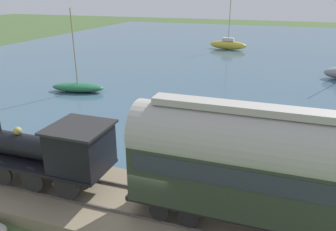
# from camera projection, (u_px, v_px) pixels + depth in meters

# --- Properties ---
(ground_plane) EXTENTS (200.00, 200.00, 0.00)m
(ground_plane) POSITION_uv_depth(u_px,v_px,m) (146.00, 217.00, 13.27)
(ground_plane) COLOR #476033
(harbor_water) EXTENTS (80.00, 80.00, 0.01)m
(harbor_water) POSITION_uv_depth(u_px,v_px,m) (252.00, 50.00, 50.95)
(harbor_water) COLOR #426075
(harbor_water) RESTS_ON ground
(rail_embankment) EXTENTS (4.54, 56.00, 0.66)m
(rail_embankment) POSITION_uv_depth(u_px,v_px,m) (147.00, 210.00, 13.27)
(rail_embankment) COLOR #84755B
(rail_embankment) RESTS_ON ground
(steam_locomotive) EXTENTS (2.32, 6.58, 3.24)m
(steam_locomotive) POSITION_uv_depth(u_px,v_px,m) (55.00, 149.00, 13.80)
(steam_locomotive) COLOR black
(steam_locomotive) RESTS_ON rail_embankment
(passenger_coach) EXTENTS (2.21, 8.81, 4.55)m
(passenger_coach) POSITION_uv_depth(u_px,v_px,m) (253.00, 163.00, 11.03)
(passenger_coach) COLOR black
(passenger_coach) RESTS_ON rail_embankment
(sailboat_yellow) EXTENTS (2.00, 5.94, 9.47)m
(sailboat_yellow) POSITION_uv_depth(u_px,v_px,m) (228.00, 45.00, 51.17)
(sailboat_yellow) COLOR gold
(sailboat_yellow) RESTS_ON harbor_water
(sailboat_green) EXTENTS (2.48, 5.04, 7.29)m
(sailboat_green) POSITION_uv_depth(u_px,v_px,m) (78.00, 87.00, 29.68)
(sailboat_green) COLOR #236B42
(sailboat_green) RESTS_ON harbor_water
(rowboat_mid_harbor) EXTENTS (1.68, 2.20, 0.35)m
(rowboat_mid_harbor) POSITION_uv_depth(u_px,v_px,m) (303.00, 146.00, 19.00)
(rowboat_mid_harbor) COLOR beige
(rowboat_mid_harbor) RESTS_ON harbor_water
(rowboat_off_pier) EXTENTS (1.71, 2.48, 0.44)m
(rowboat_off_pier) POSITION_uv_depth(u_px,v_px,m) (222.00, 121.00, 22.47)
(rowboat_off_pier) COLOR #B7B2A3
(rowboat_off_pier) RESTS_ON harbor_water
(rowboat_near_shore) EXTENTS (2.30, 1.96, 0.41)m
(rowboat_near_shore) POSITION_uv_depth(u_px,v_px,m) (165.00, 130.00, 21.14)
(rowboat_near_shore) COLOR beige
(rowboat_near_shore) RESTS_ON harbor_water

